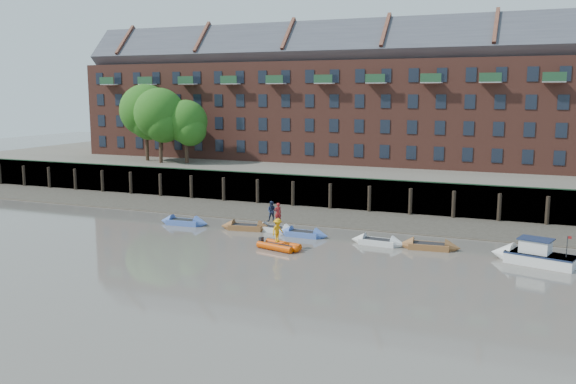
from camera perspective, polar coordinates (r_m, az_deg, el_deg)
The scene contains 18 objects.
ground at distance 40.69m, azimuth -3.04°, elevation -7.21°, with size 220.00×220.00×0.00m, color #625C54.
foreshore at distance 57.01m, azimuth 4.68°, elevation -2.43°, with size 110.00×8.00×0.50m, color #3D382F.
mud_band at distance 53.85m, azimuth 3.59°, elevation -3.12°, with size 110.00×1.60×0.10m, color #4C4336.
river_wall at distance 60.84m, azimuth 5.95°, elevation -0.18°, with size 110.00×1.23×3.30m.
bank_terrace at distance 73.88m, azimuth 8.91°, elevation 1.43°, with size 110.00×28.00×3.20m, color #5E594D.
apartment_terrace at distance 74.18m, azimuth 9.31°, elevation 10.15°, with size 80.60×15.56×20.98m.
tree_cluster at distance 75.61m, azimuth -11.96°, elevation 7.16°, with size 11.76×7.74×9.40m.
rowboat_1 at distance 54.65m, azimuth -9.70°, elevation -2.79°, with size 4.67×1.63×1.33m.
rowboat_2 at distance 52.02m, azimuth -3.93°, elevation -3.30°, with size 4.66×1.95×1.31m.
rowboat_3 at distance 51.30m, azimuth -1.22°, elevation -3.49°, with size 4.16×1.69×1.17m.
rowboat_4 at distance 49.56m, azimuth 1.43°, elevation -3.93°, with size 4.30×1.37×1.24m.
rowboat_5 at distance 47.41m, azimuth 8.43°, elevation -4.64°, with size 4.42×1.58×1.26m.
rowboat_6 at distance 46.76m, azimuth 13.06°, elevation -4.96°, with size 4.67×1.74×1.33m.
rib_tender at distance 45.50m, azimuth -0.71°, elevation -5.08°, with size 3.49×2.33×0.59m.
motor_launch at distance 45.02m, azimuth 21.42°, elevation -5.46°, with size 5.84×3.22×2.29m.
person_rower_a at distance 50.82m, azimuth -0.95°, elevation -1.96°, with size 0.62×0.41×1.69m, color maroon.
person_rower_b at distance 51.21m, azimuth -1.50°, elevation -1.83°, with size 0.86×0.67×1.77m, color #19233F.
person_rib_crew at distance 45.31m, azimuth -0.97°, elevation -3.60°, with size 1.15×0.66×1.78m, color orange.
Camera 1 is at (16.67, -35.28, 11.54)m, focal length 38.00 mm.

